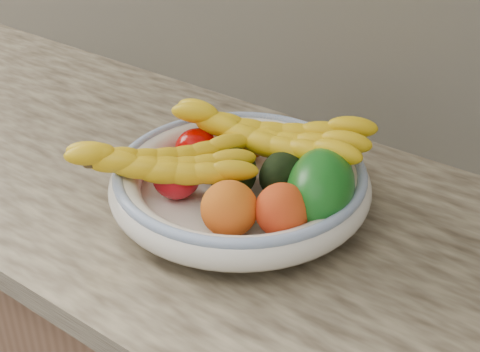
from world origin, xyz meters
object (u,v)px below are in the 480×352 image
object	(u,v)px
fruit_bowl	(240,183)
green_mango	(321,187)
banana_bunch_back	(268,141)
banana_bunch_front	(163,168)

from	to	relation	value
fruit_bowl	green_mango	bearing A→B (deg)	10.17
green_mango	banana_bunch_back	world-z (taller)	green_mango
banana_bunch_back	green_mango	bearing A→B (deg)	-35.54
fruit_bowl	banana_bunch_front	bearing A→B (deg)	-136.38
banana_bunch_back	banana_bunch_front	bearing A→B (deg)	-132.72
banana_bunch_back	fruit_bowl	bearing A→B (deg)	-103.88
green_mango	banana_bunch_back	xyz separation A→B (m)	(-0.12, 0.05, 0.01)
fruit_bowl	banana_bunch_front	size ratio (longest dim) A/B	1.36
fruit_bowl	banana_bunch_back	size ratio (longest dim) A/B	1.16
fruit_bowl	green_mango	distance (m)	0.13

